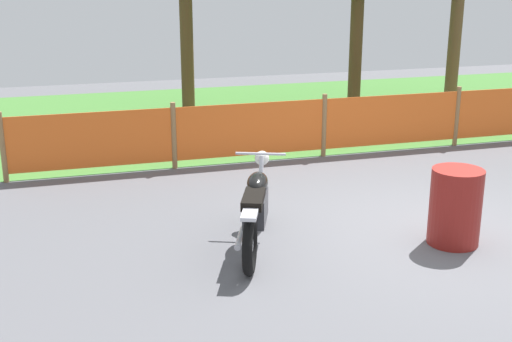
{
  "coord_description": "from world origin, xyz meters",
  "views": [
    {
      "loc": [
        -4.16,
        -6.7,
        3.02
      ],
      "look_at": [
        -2.17,
        0.01,
        0.9
      ],
      "focal_mm": 47.11,
      "sensor_mm": 36.0,
      "label": 1
    }
  ],
  "objects": [
    {
      "name": "barrier_fence",
      "position": [
        -0.0,
        3.37,
        0.54
      ],
      "size": [
        10.1,
        0.08,
        1.05
      ],
      "color": "olive",
      "rests_on": "ground"
    },
    {
      "name": "oil_drum",
      "position": [
        0.02,
        -0.51,
        0.44
      ],
      "size": [
        0.58,
        0.58,
        0.88
      ],
      "primitive_type": "cylinder",
      "color": "maroon",
      "rests_on": "ground"
    },
    {
      "name": "grass_verge",
      "position": [
        0.0,
        6.9,
        0.01
      ],
      "size": [
        24.0,
        7.07,
        0.01
      ],
      "primitive_type": "cube",
      "color": "#427A33",
      "rests_on": "ground"
    },
    {
      "name": "ground",
      "position": [
        0.0,
        0.0,
        -0.01
      ],
      "size": [
        24.0,
        24.0,
        0.02
      ],
      "primitive_type": "cube",
      "color": "#5B5B60"
    },
    {
      "name": "motorcycle_lead",
      "position": [
        -2.16,
        0.03,
        0.46
      ],
      "size": [
        0.92,
        1.9,
        0.95
      ],
      "rotation": [
        0.0,
        0.0,
        1.19
      ],
      "color": "black",
      "rests_on": "ground"
    }
  ]
}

